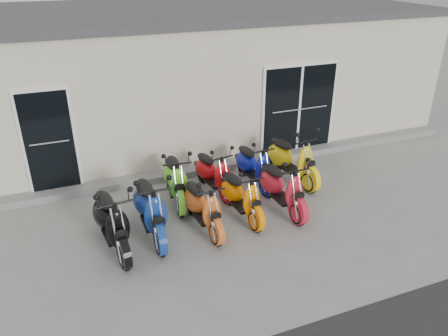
{
  "coord_description": "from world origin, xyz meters",
  "views": [
    {
      "loc": [
        -2.89,
        -6.75,
        4.63
      ],
      "look_at": [
        0.0,
        0.6,
        0.75
      ],
      "focal_mm": 35.0,
      "sensor_mm": 36.0,
      "label": 1
    }
  ],
  "objects_px": {
    "scooter_back_yellow": "(292,153)",
    "scooter_front_orange_a": "(203,201)",
    "scooter_front_black": "(111,214)",
    "scooter_front_orange_b": "(241,190)",
    "scooter_front_blue": "(150,202)",
    "scooter_front_red": "(282,181)",
    "scooter_back_red": "(213,168)",
    "scooter_back_green": "(175,173)",
    "scooter_back_blue": "(254,160)"
  },
  "relations": [
    {
      "from": "scooter_back_yellow",
      "to": "scooter_front_orange_a",
      "type": "bearing_deg",
      "value": -164.29
    },
    {
      "from": "scooter_front_black",
      "to": "scooter_front_orange_b",
      "type": "height_order",
      "value": "scooter_front_black"
    },
    {
      "from": "scooter_front_blue",
      "to": "scooter_front_red",
      "type": "height_order",
      "value": "scooter_front_blue"
    },
    {
      "from": "scooter_back_red",
      "to": "scooter_front_orange_b",
      "type": "bearing_deg",
      "value": -89.81
    },
    {
      "from": "scooter_front_orange_a",
      "to": "scooter_back_red",
      "type": "distance_m",
      "value": 1.4
    },
    {
      "from": "scooter_front_orange_b",
      "to": "scooter_back_red",
      "type": "distance_m",
      "value": 1.12
    },
    {
      "from": "scooter_front_orange_b",
      "to": "scooter_back_red",
      "type": "xyz_separation_m",
      "value": [
        -0.16,
        1.11,
        -0.01
      ]
    },
    {
      "from": "scooter_front_red",
      "to": "scooter_back_yellow",
      "type": "distance_m",
      "value": 1.3
    },
    {
      "from": "scooter_front_blue",
      "to": "scooter_front_orange_a",
      "type": "height_order",
      "value": "scooter_front_blue"
    },
    {
      "from": "scooter_front_blue",
      "to": "scooter_front_red",
      "type": "distance_m",
      "value": 2.61
    },
    {
      "from": "scooter_front_blue",
      "to": "scooter_back_green",
      "type": "bearing_deg",
      "value": 53.5
    },
    {
      "from": "scooter_back_yellow",
      "to": "scooter_front_black",
      "type": "bearing_deg",
      "value": -173.44
    },
    {
      "from": "scooter_front_red",
      "to": "scooter_back_green",
      "type": "bearing_deg",
      "value": 146.58
    },
    {
      "from": "scooter_back_green",
      "to": "scooter_back_yellow",
      "type": "relative_size",
      "value": 0.94
    },
    {
      "from": "scooter_front_orange_a",
      "to": "scooter_back_red",
      "type": "bearing_deg",
      "value": 57.07
    },
    {
      "from": "scooter_front_orange_a",
      "to": "scooter_back_green",
      "type": "distance_m",
      "value": 1.18
    },
    {
      "from": "scooter_back_blue",
      "to": "scooter_back_yellow",
      "type": "bearing_deg",
      "value": -9.71
    },
    {
      "from": "scooter_front_orange_b",
      "to": "scooter_back_red",
      "type": "relative_size",
      "value": 1.01
    },
    {
      "from": "scooter_back_green",
      "to": "scooter_front_red",
      "type": "bearing_deg",
      "value": -23.03
    },
    {
      "from": "scooter_front_blue",
      "to": "scooter_back_red",
      "type": "height_order",
      "value": "scooter_front_blue"
    },
    {
      "from": "scooter_front_red",
      "to": "scooter_back_red",
      "type": "height_order",
      "value": "scooter_front_red"
    },
    {
      "from": "scooter_back_red",
      "to": "scooter_back_blue",
      "type": "height_order",
      "value": "scooter_back_blue"
    },
    {
      "from": "scooter_front_blue",
      "to": "scooter_front_red",
      "type": "bearing_deg",
      "value": -1.84
    },
    {
      "from": "scooter_front_black",
      "to": "scooter_back_red",
      "type": "bearing_deg",
      "value": 21.59
    },
    {
      "from": "scooter_front_blue",
      "to": "scooter_front_orange_a",
      "type": "relative_size",
      "value": 1.15
    },
    {
      "from": "scooter_back_red",
      "to": "scooter_back_yellow",
      "type": "height_order",
      "value": "scooter_back_yellow"
    },
    {
      "from": "scooter_back_red",
      "to": "scooter_front_blue",
      "type": "bearing_deg",
      "value": -154.06
    },
    {
      "from": "scooter_front_blue",
      "to": "scooter_back_red",
      "type": "bearing_deg",
      "value": 34.05
    },
    {
      "from": "scooter_front_black",
      "to": "scooter_front_blue",
      "type": "distance_m",
      "value": 0.72
    },
    {
      "from": "scooter_front_orange_b",
      "to": "scooter_back_green",
      "type": "distance_m",
      "value": 1.44
    },
    {
      "from": "scooter_back_red",
      "to": "scooter_back_blue",
      "type": "xyz_separation_m",
      "value": [
        0.94,
        -0.02,
        0.01
      ]
    },
    {
      "from": "scooter_front_black",
      "to": "scooter_back_green",
      "type": "xyz_separation_m",
      "value": [
        1.45,
        1.16,
        -0.04
      ]
    },
    {
      "from": "scooter_front_blue",
      "to": "scooter_front_orange_b",
      "type": "height_order",
      "value": "scooter_front_blue"
    },
    {
      "from": "scooter_front_red",
      "to": "scooter_back_blue",
      "type": "bearing_deg",
      "value": 91.0
    },
    {
      "from": "scooter_back_green",
      "to": "scooter_front_orange_a",
      "type": "bearing_deg",
      "value": -73.64
    },
    {
      "from": "scooter_front_black",
      "to": "scooter_front_orange_b",
      "type": "xyz_separation_m",
      "value": [
        2.45,
        0.12,
        -0.08
      ]
    },
    {
      "from": "scooter_front_red",
      "to": "scooter_back_blue",
      "type": "xyz_separation_m",
      "value": [
        -0.08,
        1.14,
        -0.03
      ]
    },
    {
      "from": "scooter_front_orange_a",
      "to": "scooter_front_orange_b",
      "type": "distance_m",
      "value": 0.83
    },
    {
      "from": "scooter_front_blue",
      "to": "scooter_back_blue",
      "type": "height_order",
      "value": "scooter_front_blue"
    },
    {
      "from": "scooter_back_green",
      "to": "scooter_back_blue",
      "type": "bearing_deg",
      "value": 8.84
    },
    {
      "from": "scooter_front_red",
      "to": "scooter_back_blue",
      "type": "distance_m",
      "value": 1.14
    },
    {
      "from": "scooter_front_orange_b",
      "to": "scooter_back_yellow",
      "type": "relative_size",
      "value": 0.88
    },
    {
      "from": "scooter_front_black",
      "to": "scooter_back_green",
      "type": "height_order",
      "value": "scooter_front_black"
    },
    {
      "from": "scooter_front_black",
      "to": "scooter_back_blue",
      "type": "distance_m",
      "value": 3.45
    },
    {
      "from": "scooter_front_black",
      "to": "scooter_back_yellow",
      "type": "bearing_deg",
      "value": 8.49
    },
    {
      "from": "scooter_front_black",
      "to": "scooter_back_red",
      "type": "relative_size",
      "value": 1.15
    },
    {
      "from": "scooter_back_red",
      "to": "scooter_front_black",
      "type": "bearing_deg",
      "value": -159.94
    },
    {
      "from": "scooter_back_blue",
      "to": "scooter_front_orange_a",
      "type": "bearing_deg",
      "value": -145.68
    },
    {
      "from": "scooter_front_orange_a",
      "to": "scooter_back_blue",
      "type": "distance_m",
      "value": 2.0
    },
    {
      "from": "scooter_front_black",
      "to": "scooter_front_red",
      "type": "xyz_separation_m",
      "value": [
        3.31,
        0.07,
        -0.04
      ]
    }
  ]
}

